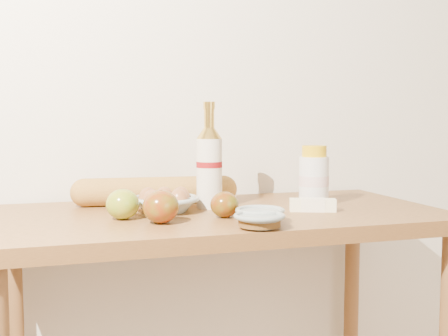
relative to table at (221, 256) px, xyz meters
The scene contains 12 objects.
back_wall 0.62m from the table, 90.00° to the left, with size 3.50×0.02×2.60m, color silver.
table is the anchor object (origin of this frame).
bourbon_bottle 0.25m from the table, 103.52° to the left, with size 0.09×0.09×0.30m.
cream_bottle 0.36m from the table, ahead, with size 0.11×0.11×0.17m.
egg_bowl 0.21m from the table, 167.13° to the left, with size 0.20×0.20×0.06m.
baguette 0.28m from the table, 131.41° to the left, with size 0.49×0.12×0.08m.
apple_yellowgreen 0.32m from the table, 170.00° to the right, with size 0.10×0.10×0.08m.
apple_redgreen_front 0.28m from the table, 145.68° to the right, with size 0.09×0.09×0.08m.
apple_redgreen_right 0.18m from the table, 101.24° to the right, with size 0.08×0.08×0.07m.
sugar_bowl 0.29m from the table, 86.39° to the right, with size 0.16×0.16×0.03m.
syrup_bowl 0.24m from the table, 76.56° to the right, with size 0.15×0.15×0.03m.
butter_stick 0.29m from the table, 17.71° to the right, with size 0.13×0.08×0.04m.
Camera 1 is at (-0.43, -0.26, 1.15)m, focal length 45.00 mm.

